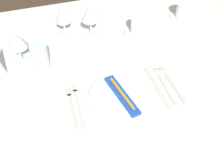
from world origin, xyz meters
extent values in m
cube|color=silver|center=(0.00, 0.00, 0.72)|extent=(1.80, 1.10, 0.04)
cube|color=silver|center=(0.00, 0.55, 0.61)|extent=(1.80, 0.01, 0.18)
cylinder|color=brown|center=(0.80, 0.45, 0.35)|extent=(0.07, 0.07, 0.70)
cylinder|color=white|center=(0.01, -0.21, 0.75)|extent=(0.25, 0.25, 0.02)
cube|color=blue|center=(0.01, -0.21, 0.76)|extent=(0.07, 0.21, 0.01)
cylinder|color=orange|center=(0.01, -0.21, 0.78)|extent=(0.04, 0.17, 0.01)
cube|color=beige|center=(-0.15, -0.20, 0.74)|extent=(0.02, 0.19, 0.00)
cube|color=beige|center=(-0.15, -0.10, 0.74)|extent=(0.02, 0.04, 0.00)
cube|color=beige|center=(-0.18, -0.21, 0.74)|extent=(0.02, 0.17, 0.00)
cube|color=beige|center=(-0.17, -0.11, 0.74)|extent=(0.02, 0.04, 0.00)
cube|color=beige|center=(0.15, -0.20, 0.74)|extent=(0.02, 0.19, 0.00)
cube|color=beige|center=(0.15, -0.10, 0.74)|extent=(0.02, 0.06, 0.00)
cube|color=beige|center=(0.18, -0.20, 0.74)|extent=(0.02, 0.18, 0.00)
ellipsoid|color=beige|center=(0.19, -0.10, 0.74)|extent=(0.03, 0.04, 0.01)
cube|color=beige|center=(0.22, -0.21, 0.74)|extent=(0.02, 0.18, 0.00)
ellipsoid|color=beige|center=(0.21, -0.10, 0.74)|extent=(0.03, 0.04, 0.01)
cylinder|color=white|center=(0.47, 0.22, 0.74)|extent=(0.13, 0.13, 0.01)
cylinder|color=white|center=(0.47, 0.22, 0.79)|extent=(0.08, 0.08, 0.07)
torus|color=white|center=(0.51, 0.22, 0.79)|extent=(0.05, 0.01, 0.05)
cylinder|color=white|center=(0.21, 0.16, 0.74)|extent=(0.13, 0.13, 0.01)
cylinder|color=white|center=(0.21, 0.16, 0.79)|extent=(0.08, 0.08, 0.07)
torus|color=white|center=(0.25, 0.16, 0.79)|extent=(0.05, 0.01, 0.05)
cylinder|color=silver|center=(0.00, 0.22, 0.74)|extent=(0.07, 0.07, 0.01)
cylinder|color=silver|center=(0.00, 0.22, 0.78)|extent=(0.01, 0.01, 0.07)
cone|color=silver|center=(0.00, 0.22, 0.86)|extent=(0.08, 0.08, 0.08)
cylinder|color=silver|center=(-0.11, 0.27, 0.74)|extent=(0.07, 0.07, 0.01)
cylinder|color=silver|center=(-0.11, 0.27, 0.78)|extent=(0.01, 0.01, 0.06)
cone|color=silver|center=(-0.11, 0.27, 0.85)|extent=(0.07, 0.07, 0.08)
cylinder|color=silver|center=(-0.32, 0.13, 0.74)|extent=(0.07, 0.07, 0.01)
cylinder|color=silver|center=(-0.32, 0.13, 0.78)|extent=(0.01, 0.01, 0.07)
cone|color=silver|center=(-0.32, 0.13, 0.85)|extent=(0.08, 0.08, 0.07)
cylinder|color=silver|center=(-0.25, 0.05, 0.80)|extent=(0.07, 0.07, 0.12)
cylinder|color=#C68C1E|center=(-0.25, 0.05, 0.77)|extent=(0.06, 0.06, 0.05)
camera|label=1|loc=(-0.25, -0.91, 1.56)|focal=48.52mm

